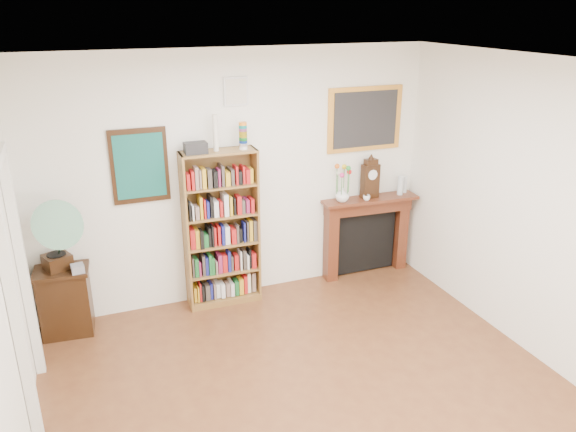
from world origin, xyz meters
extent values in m
cube|color=#5B301B|center=(0.00, 0.00, -0.01)|extent=(4.50, 5.00, 0.01)
cube|color=white|center=(0.00, 0.00, 2.80)|extent=(4.50, 5.00, 0.01)
cube|color=white|center=(0.00, 2.50, 1.40)|extent=(4.50, 0.01, 2.80)
cube|color=white|center=(2.25, 0.00, 1.40)|extent=(0.01, 5.00, 2.80)
cube|color=white|center=(-2.21, 0.73, 1.05)|extent=(0.08, 0.08, 2.10)
cube|color=white|center=(-2.21, 1.67, 1.05)|extent=(0.08, 0.08, 2.10)
cube|color=black|center=(-1.05, 2.48, 1.65)|extent=(0.58, 0.03, 0.78)
cube|color=#135B54|center=(-1.05, 2.46, 1.65)|extent=(0.50, 0.01, 0.67)
cube|color=white|center=(0.00, 2.48, 2.35)|extent=(0.26, 0.03, 0.30)
cube|color=silver|center=(0.00, 2.46, 2.35)|extent=(0.22, 0.01, 0.26)
cube|color=gold|center=(1.55, 2.48, 1.95)|extent=(0.95, 0.03, 0.75)
cube|color=#262628|center=(1.55, 2.46, 1.95)|extent=(0.82, 0.01, 0.65)
cube|color=brown|center=(-0.65, 2.34, 0.88)|extent=(0.03, 0.29, 1.77)
cube|color=brown|center=(0.14, 2.34, 0.88)|extent=(0.03, 0.29, 1.77)
cube|color=brown|center=(-0.26, 2.34, 1.76)|extent=(0.82, 0.31, 0.02)
cube|color=brown|center=(-0.26, 2.34, 0.04)|extent=(0.82, 0.31, 0.08)
cube|color=brown|center=(-0.26, 2.47, 0.88)|extent=(0.81, 0.03, 1.77)
cube|color=brown|center=(-0.26, 2.34, 0.38)|extent=(0.77, 0.28, 0.02)
cube|color=brown|center=(-0.26, 2.34, 0.72)|extent=(0.77, 0.28, 0.02)
cube|color=brown|center=(-0.26, 2.34, 1.05)|extent=(0.77, 0.28, 0.02)
cube|color=brown|center=(-0.26, 2.34, 1.39)|extent=(0.77, 0.28, 0.02)
cube|color=black|center=(-1.94, 2.29, 0.36)|extent=(0.56, 0.44, 0.72)
cube|color=#441D0F|center=(1.11, 2.39, 0.49)|extent=(0.14, 0.19, 0.98)
cube|color=#441D0F|center=(2.09, 2.39, 0.49)|extent=(0.14, 0.19, 0.98)
cube|color=#441D0F|center=(1.60, 2.39, 0.90)|extent=(1.12, 0.24, 0.16)
cube|color=#441D0F|center=(1.60, 2.36, 0.99)|extent=(1.21, 0.35, 0.04)
cube|color=black|center=(1.60, 2.44, 0.41)|extent=(0.81, 0.09, 0.78)
cube|color=black|center=(-1.96, 2.33, 0.79)|extent=(0.31, 0.31, 0.15)
cylinder|color=black|center=(-1.96, 2.33, 0.87)|extent=(0.24, 0.24, 0.01)
cone|color=#2E4331|center=(-1.96, 2.18, 1.20)|extent=(0.67, 0.73, 0.62)
cube|color=#A7A8B3|center=(-1.77, 2.16, 0.76)|extent=(0.13, 0.13, 0.08)
cube|color=black|center=(1.60, 2.38, 1.22)|extent=(0.21, 0.13, 0.41)
cylinder|color=white|center=(1.60, 2.32, 1.31)|extent=(0.12, 0.02, 0.12)
cube|color=black|center=(1.60, 2.38, 1.45)|extent=(0.16, 0.10, 0.07)
imported|color=white|center=(1.23, 2.36, 1.10)|extent=(0.20, 0.20, 0.17)
imported|color=white|center=(1.52, 2.29, 1.05)|extent=(0.11, 0.11, 0.07)
cylinder|color=silver|center=(2.01, 2.34, 1.13)|extent=(0.07, 0.07, 0.24)
cylinder|color=silver|center=(2.10, 2.39, 1.11)|extent=(0.06, 0.06, 0.20)
camera|label=1|loc=(-1.67, -3.25, 3.20)|focal=35.00mm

